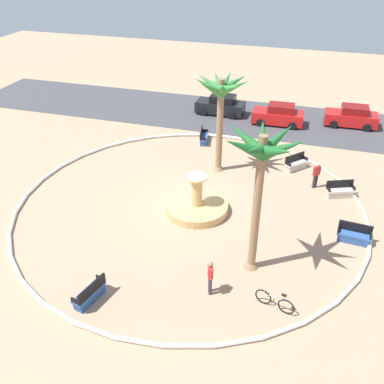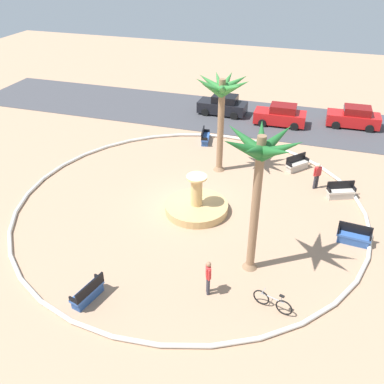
{
  "view_description": "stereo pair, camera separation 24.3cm",
  "coord_description": "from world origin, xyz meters",
  "px_view_note": "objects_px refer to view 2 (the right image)",
  "views": [
    {
      "loc": [
        5.84,
        -18.86,
        13.1
      ],
      "look_at": [
        0.15,
        -0.12,
        1.0
      ],
      "focal_mm": 39.27,
      "sensor_mm": 36.0,
      "label": 1
    },
    {
      "loc": [
        6.07,
        -18.78,
        13.1
      ],
      "look_at": [
        0.15,
        -0.12,
        1.0
      ],
      "focal_mm": 39.27,
      "sensor_mm": 36.0,
      "label": 2
    }
  ],
  "objects_px": {
    "bench_east": "(297,165)",
    "bench_north": "(353,237)",
    "parked_car_third": "(354,118)",
    "palm_tree_near_fountain": "(222,96)",
    "person_cyclist_photo": "(317,175)",
    "palm_tree_by_curb": "(260,163)",
    "person_cyclist_helmet": "(208,276)",
    "bench_southwest": "(341,193)",
    "bench_southeast": "(205,138)",
    "fountain": "(197,206)",
    "parked_car_second": "(280,116)",
    "parked_car_leftmost": "(223,106)",
    "bench_west": "(88,293)",
    "bicycle_red_frame": "(273,302)"
  },
  "relations": [
    {
      "from": "fountain",
      "to": "bench_southeast",
      "type": "relative_size",
      "value": 2.08
    },
    {
      "from": "fountain",
      "to": "bench_southeast",
      "type": "xyz_separation_m",
      "value": [
        -2.03,
        8.75,
        0.03
      ]
    },
    {
      "from": "palm_tree_by_curb",
      "to": "parked_car_leftmost",
      "type": "bearing_deg",
      "value": 107.86
    },
    {
      "from": "palm_tree_by_curb",
      "to": "parked_car_third",
      "type": "bearing_deg",
      "value": 76.21
    },
    {
      "from": "palm_tree_near_fountain",
      "to": "bench_north",
      "type": "height_order",
      "value": "palm_tree_near_fountain"
    },
    {
      "from": "bicycle_red_frame",
      "to": "person_cyclist_photo",
      "type": "distance_m",
      "value": 10.42
    },
    {
      "from": "palm_tree_near_fountain",
      "to": "palm_tree_by_curb",
      "type": "bearing_deg",
      "value": -66.84
    },
    {
      "from": "bench_west",
      "to": "person_cyclist_photo",
      "type": "bearing_deg",
      "value": 55.19
    },
    {
      "from": "bench_southeast",
      "to": "parked_car_third",
      "type": "height_order",
      "value": "parked_car_third"
    },
    {
      "from": "bench_southwest",
      "to": "person_cyclist_photo",
      "type": "xyz_separation_m",
      "value": [
        -1.45,
        0.66,
        0.59
      ]
    },
    {
      "from": "person_cyclist_photo",
      "to": "parked_car_second",
      "type": "distance_m",
      "value": 9.85
    },
    {
      "from": "palm_tree_by_curb",
      "to": "bench_west",
      "type": "distance_m",
      "value": 8.86
    },
    {
      "from": "palm_tree_near_fountain",
      "to": "bicycle_red_frame",
      "type": "xyz_separation_m",
      "value": [
        5.03,
        -10.87,
        -4.55
      ]
    },
    {
      "from": "person_cyclist_helmet",
      "to": "parked_car_second",
      "type": "relative_size",
      "value": 0.42
    },
    {
      "from": "bench_east",
      "to": "person_cyclist_photo",
      "type": "relative_size",
      "value": 0.92
    },
    {
      "from": "bench_southeast",
      "to": "person_cyclist_photo",
      "type": "distance_m",
      "value": 9.18
    },
    {
      "from": "fountain",
      "to": "person_cyclist_photo",
      "type": "relative_size",
      "value": 2.07
    },
    {
      "from": "palm_tree_near_fountain",
      "to": "bench_southeast",
      "type": "height_order",
      "value": "palm_tree_near_fountain"
    },
    {
      "from": "bench_north",
      "to": "parked_car_leftmost",
      "type": "relative_size",
      "value": 0.4
    },
    {
      "from": "parked_car_second",
      "to": "bench_southeast",
      "type": "bearing_deg",
      "value": -133.53
    },
    {
      "from": "bench_west",
      "to": "bicycle_red_frame",
      "type": "height_order",
      "value": "bench_west"
    },
    {
      "from": "parked_car_third",
      "to": "bench_east",
      "type": "bearing_deg",
      "value": -112.2
    },
    {
      "from": "bench_west",
      "to": "bench_east",
      "type": "bearing_deg",
      "value": 63.2
    },
    {
      "from": "palm_tree_by_curb",
      "to": "bench_southeast",
      "type": "xyz_separation_m",
      "value": [
        -5.72,
        12.39,
        -5.04
      ]
    },
    {
      "from": "person_cyclist_helmet",
      "to": "parked_car_leftmost",
      "type": "distance_m",
      "value": 20.85
    },
    {
      "from": "palm_tree_by_curb",
      "to": "bench_southwest",
      "type": "height_order",
      "value": "palm_tree_by_curb"
    },
    {
      "from": "person_cyclist_photo",
      "to": "parked_car_leftmost",
      "type": "height_order",
      "value": "person_cyclist_photo"
    },
    {
      "from": "person_cyclist_photo",
      "to": "parked_car_second",
      "type": "bearing_deg",
      "value": 109.87
    },
    {
      "from": "parked_car_leftmost",
      "to": "parked_car_second",
      "type": "relative_size",
      "value": 1.0
    },
    {
      "from": "bicycle_red_frame",
      "to": "parked_car_leftmost",
      "type": "relative_size",
      "value": 0.41
    },
    {
      "from": "bench_east",
      "to": "bench_north",
      "type": "relative_size",
      "value": 0.94
    },
    {
      "from": "person_cyclist_photo",
      "to": "parked_car_third",
      "type": "bearing_deg",
      "value": 78.25
    },
    {
      "from": "palm_tree_near_fountain",
      "to": "parked_car_second",
      "type": "distance_m",
      "value": 10.07
    },
    {
      "from": "parked_car_leftmost",
      "to": "person_cyclist_helmet",
      "type": "bearing_deg",
      "value": -77.65
    },
    {
      "from": "bench_west",
      "to": "bench_southwest",
      "type": "relative_size",
      "value": 1.0
    },
    {
      "from": "bench_east",
      "to": "parked_car_third",
      "type": "xyz_separation_m",
      "value": [
        3.49,
        8.56,
        0.43
      ]
    },
    {
      "from": "palm_tree_near_fountain",
      "to": "person_cyclist_helmet",
      "type": "height_order",
      "value": "palm_tree_near_fountain"
    },
    {
      "from": "palm_tree_near_fountain",
      "to": "bench_southeast",
      "type": "xyz_separation_m",
      "value": [
        -2.02,
        3.73,
        -4.59
      ]
    },
    {
      "from": "bench_southeast",
      "to": "person_cyclist_photo",
      "type": "bearing_deg",
      "value": -27.65
    },
    {
      "from": "bench_southeast",
      "to": "parked_car_third",
      "type": "bearing_deg",
      "value": 31.53
    },
    {
      "from": "bench_southeast",
      "to": "person_cyclist_helmet",
      "type": "relative_size",
      "value": 0.98
    },
    {
      "from": "fountain",
      "to": "bench_southwest",
      "type": "height_order",
      "value": "fountain"
    },
    {
      "from": "parked_car_leftmost",
      "to": "bench_southeast",
      "type": "bearing_deg",
      "value": -88.53
    },
    {
      "from": "palm_tree_near_fountain",
      "to": "palm_tree_by_curb",
      "type": "distance_m",
      "value": 9.42
    },
    {
      "from": "person_cyclist_helmet",
      "to": "person_cyclist_photo",
      "type": "relative_size",
      "value": 1.02
    },
    {
      "from": "person_cyclist_helmet",
      "to": "bench_southwest",
      "type": "bearing_deg",
      "value": 61.37
    },
    {
      "from": "palm_tree_by_curb",
      "to": "parked_car_second",
      "type": "distance_m",
      "value": 18.03
    },
    {
      "from": "palm_tree_near_fountain",
      "to": "person_cyclist_photo",
      "type": "distance_m",
      "value": 7.31
    },
    {
      "from": "bench_southwest",
      "to": "parked_car_leftmost",
      "type": "distance_m",
      "value": 14.49
    },
    {
      "from": "palm_tree_near_fountain",
      "to": "person_cyclist_helmet",
      "type": "distance_m",
      "value": 11.73
    }
  ]
}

